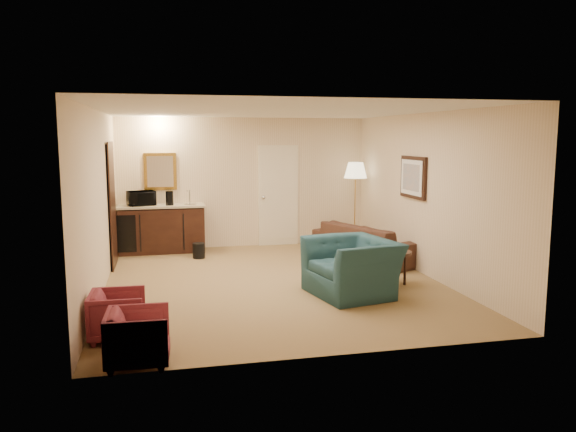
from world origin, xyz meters
The scene contains 12 objects.
ground centered at (0.00, 0.00, 0.00)m, with size 6.00×6.00×0.00m, color olive.
room_walls centered at (-0.10, 0.77, 1.72)m, with size 5.02×6.01×2.61m.
wetbar_cabinet centered at (-1.65, 2.72, 0.46)m, with size 1.64×0.58×0.92m, color #341A10.
sofa centered at (2.01, 1.24, 0.43)m, with size 2.20×0.64×0.86m, color black.
teal_armchair centered at (0.96, -0.90, 0.53)m, with size 1.22×0.79×1.06m, color #1D3E4A.
rose_chair_near centered at (-2.15, -2.00, 0.30)m, with size 0.58×0.54×0.60m, color maroon.
rose_chair_far centered at (-1.90, -2.80, 0.31)m, with size 0.59×0.56×0.61m, color maroon.
coffee_table centered at (1.58, -0.53, 0.26)m, with size 0.90×0.60×0.52m, color black.
floor_lamp centered at (2.16, 2.40, 0.86)m, with size 0.46×0.46×1.72m, color gold.
waste_bin centered at (-1.00, 2.00, 0.14)m, with size 0.22×0.22×0.28m, color black.
microwave centered at (-2.02, 2.73, 1.09)m, with size 0.50×0.28×0.34m, color black.
coffee_maker centered at (-1.49, 2.67, 1.06)m, with size 0.15×0.15×0.27m, color black.
Camera 1 is at (-1.63, -8.25, 2.23)m, focal length 35.00 mm.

